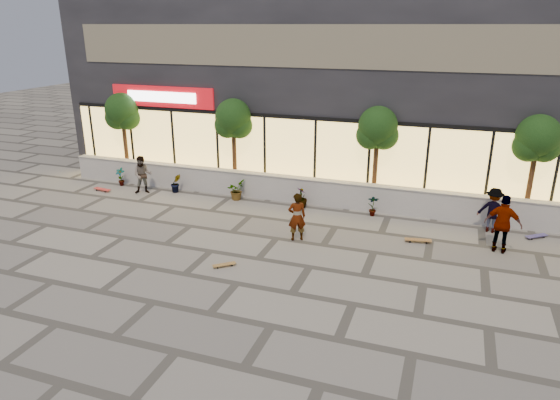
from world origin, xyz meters
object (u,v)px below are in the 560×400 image
(skater_right_far, at_px, (493,210))
(skater_left, at_px, (143,175))
(tree_east, at_px, (537,141))
(tree_mideast, at_px, (378,131))
(skateboard_left, at_px, (102,189))
(skateboard_center, at_px, (224,265))
(skater_right_near, at_px, (503,224))
(skateboard_right_far, at_px, (536,236))
(skateboard_right_near, at_px, (418,240))
(tree_midwest, at_px, (233,121))
(tree_west, at_px, (122,114))
(skater_center, at_px, (297,217))

(skater_right_far, bearing_deg, skater_left, 13.85)
(tree_east, height_order, skater_left, tree_east)
(tree_mideast, height_order, skateboard_left, tree_mideast)
(tree_east, relative_size, skateboard_center, 5.97)
(skater_right_far, bearing_deg, skateboard_left, 15.04)
(skater_right_far, relative_size, skateboard_center, 2.41)
(skater_right_near, bearing_deg, skateboard_right_far, -116.28)
(skater_right_near, xyz_separation_m, skateboard_center, (-7.76, -3.83, -0.87))
(skateboard_right_near, bearing_deg, tree_midwest, 148.42)
(skateboard_center, xyz_separation_m, skateboard_right_near, (5.28, 3.71, 0.02))
(skater_left, height_order, skateboard_right_near, skater_left)
(tree_mideast, bearing_deg, skater_right_far, -18.01)
(tree_mideast, distance_m, skateboard_right_far, 6.61)
(tree_mideast, height_order, skater_right_near, tree_mideast)
(tree_west, height_order, tree_mideast, same)
(skateboard_center, xyz_separation_m, skateboard_left, (-8.04, 4.71, 0.01))
(skater_right_near, distance_m, skateboard_left, 15.84)
(skateboard_left, xyz_separation_m, skateboard_right_far, (17.05, 0.69, -0.00))
(tree_east, relative_size, skater_right_near, 2.08)
(tree_midwest, height_order, tree_east, same)
(tree_west, distance_m, skateboard_left, 3.64)
(tree_midwest, distance_m, skater_right_far, 10.63)
(skater_right_far, xyz_separation_m, skateboard_right_near, (-2.29, -1.78, -0.70))
(skater_center, distance_m, skater_left, 8.01)
(skateboard_center, bearing_deg, skater_center, 21.05)
(skater_center, relative_size, skateboard_left, 1.89)
(skater_right_far, bearing_deg, skateboard_right_far, -171.82)
(skater_right_far, xyz_separation_m, skateboard_left, (-15.60, -0.79, -0.70))
(skateboard_center, bearing_deg, skateboard_right_far, -9.13)
(skater_left, xyz_separation_m, skateboard_left, (-1.86, -0.38, -0.72))
(skater_right_near, distance_m, skateboard_center, 8.70)
(skater_right_far, bearing_deg, tree_midwest, 4.41)
(skater_left, bearing_deg, skateboard_right_far, -25.10)
(tree_mideast, xyz_separation_m, skater_right_near, (4.50, -3.07, -2.04))
(skater_right_far, relative_size, skateboard_left, 1.82)
(skateboard_right_near, bearing_deg, skateboard_right_far, 14.36)
(tree_west, bearing_deg, skateboard_right_near, -13.25)
(skateboard_right_far, bearing_deg, skateboard_center, 173.11)
(tree_west, bearing_deg, tree_mideast, 0.00)
(tree_midwest, xyz_separation_m, skater_center, (4.17, -4.30, -2.17))
(tree_mideast, relative_size, skateboard_center, 5.97)
(skateboard_right_far, bearing_deg, skateboard_right_near, 166.49)
(skater_left, relative_size, skater_right_far, 1.02)
(tree_west, xyz_separation_m, skater_right_near, (16.00, -3.07, -2.04))
(skater_left, relative_size, skater_right_near, 0.86)
(skateboard_left, height_order, skateboard_right_near, skateboard_right_near)
(skater_right_near, bearing_deg, skater_right_far, -71.11)
(skater_center, xyz_separation_m, skater_left, (-7.61, 2.49, -0.01))
(skater_center, distance_m, skater_right_near, 6.45)
(skateboard_center, distance_m, skateboard_left, 9.31)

